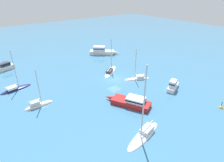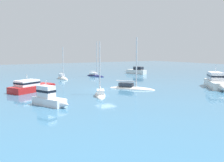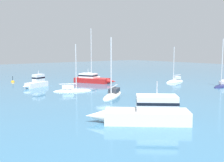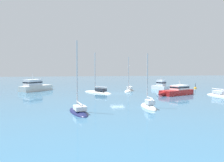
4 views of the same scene
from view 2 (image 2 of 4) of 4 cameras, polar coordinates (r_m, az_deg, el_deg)
name	(u,v)px [view 2 (image 2 of 4)]	position (r m, az deg, el deg)	size (l,w,h in m)	color
ground_plane	(106,89)	(36.51, -1.43, -1.96)	(160.00, 160.00, 0.00)	teal
cabin_cruiser	(32,86)	(36.55, -17.95, -1.21)	(5.08, 7.87, 2.45)	#B21E1E
yacht	(131,88)	(37.08, 4.40, -1.56)	(6.62, 5.49, 7.99)	silver
cabin_cruiser_1	(216,82)	(41.37, 22.89, -0.17)	(7.61, 6.94, 3.52)	silver
sailboat	(62,78)	(51.01, -11.33, 0.59)	(4.73, 1.23, 7.05)	silver
sailboat_1	(95,75)	(55.93, -3.89, 1.29)	(6.06, 2.61, 8.14)	#191E4C
launch	(49,98)	(26.52, -14.24, -3.81)	(4.95, 2.89, 2.62)	white
ketch	(100,94)	(31.62, -2.73, -3.06)	(5.51, 3.60, 7.17)	silver
powerboat	(136,71)	(62.34, 5.49, 2.35)	(6.42, 3.20, 2.97)	silver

